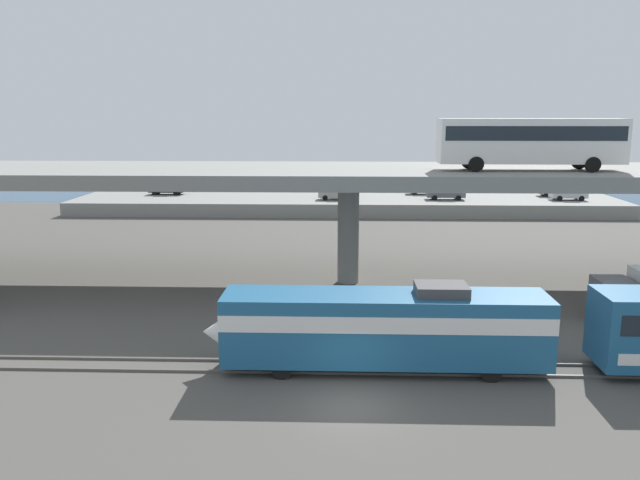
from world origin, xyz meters
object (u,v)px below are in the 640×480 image
(parked_car_1, at_px, (555,190))
(parked_car_2, at_px, (337,193))
(transit_bus_on_overpass, at_px, (531,139))
(parked_car_3, at_px, (446,193))
(parked_car_0, at_px, (167,188))
(train_locomotive, at_px, (369,325))
(parked_car_6, at_px, (340,190))
(parked_car_4, at_px, (425,188))
(parked_car_5, at_px, (569,194))

(parked_car_1, bearing_deg, parked_car_2, -171.25)
(transit_bus_on_overpass, bearing_deg, parked_car_3, 89.81)
(parked_car_0, height_order, parked_car_1, same)
(train_locomotive, height_order, parked_car_6, train_locomotive)
(parked_car_3, distance_m, parked_car_4, 5.62)
(train_locomotive, xyz_separation_m, transit_bus_on_overpass, (11.09, 14.45, 8.03))
(parked_car_6, bearing_deg, parked_car_2, 82.49)
(parked_car_5, distance_m, parked_car_6, 27.46)
(parked_car_0, distance_m, parked_car_2, 22.19)
(parked_car_2, bearing_deg, parked_car_0, -11.12)
(train_locomotive, distance_m, parked_car_3, 50.20)
(parked_car_3, bearing_deg, parked_car_0, -6.14)
(train_locomotive, distance_m, parked_car_2, 48.44)
(parked_car_3, height_order, parked_car_4, same)
(transit_bus_on_overpass, height_order, parked_car_2, transit_bus_on_overpass)
(parked_car_4, bearing_deg, train_locomotive, -99.74)
(transit_bus_on_overpass, xyz_separation_m, parked_car_3, (0.12, 34.48, -7.86))
(parked_car_2, height_order, parked_car_6, same)
(parked_car_0, bearing_deg, parked_car_2, 168.88)
(transit_bus_on_overpass, xyz_separation_m, parked_car_6, (-12.62, 36.92, -7.86))
(transit_bus_on_overpass, height_order, parked_car_6, transit_bus_on_overpass)
(parked_car_1, relative_size, parked_car_4, 0.92)
(parked_car_6, bearing_deg, transit_bus_on_overpass, 108.87)
(parked_car_2, xyz_separation_m, parked_car_4, (11.23, 5.82, 0.00))
(transit_bus_on_overpass, height_order, parked_car_5, transit_bus_on_overpass)
(parked_car_1, height_order, parked_car_3, same)
(parked_car_0, xyz_separation_m, parked_car_5, (49.52, -3.69, -0.00))
(parked_car_2, bearing_deg, parked_car_4, -152.62)
(train_locomotive, xyz_separation_m, parked_car_5, (25.82, 48.99, 0.17))
(parked_car_4, distance_m, parked_car_6, 11.21)
(parked_car_1, height_order, parked_car_2, same)
(parked_car_2, bearing_deg, train_locomotive, 92.28)
(parked_car_6, bearing_deg, parked_car_5, 175.02)
(parked_car_2, height_order, parked_car_3, same)
(parked_car_2, relative_size, parked_car_4, 0.96)
(parked_car_3, bearing_deg, train_locomotive, 77.10)
(transit_bus_on_overpass, relative_size, parked_car_2, 2.74)
(transit_bus_on_overpass, xyz_separation_m, parked_car_1, (14.26, 38.15, -7.86))
(parked_car_5, bearing_deg, parked_car_4, -17.57)
(parked_car_3, bearing_deg, parked_car_1, -165.44)
(parked_car_6, bearing_deg, parked_car_0, -3.38)
(train_locomotive, distance_m, parked_car_1, 58.40)
(parked_car_1, height_order, parked_car_6, same)
(parked_car_0, relative_size, parked_car_6, 1.06)
(parked_car_1, relative_size, parked_car_6, 1.02)
(parked_car_3, bearing_deg, transit_bus_on_overpass, 89.81)
(parked_car_1, xyz_separation_m, parked_car_3, (-14.14, -3.67, 0.00))
(parked_car_1, distance_m, parked_car_3, 14.61)
(parked_car_6, bearing_deg, train_locomotive, 91.71)
(parked_car_1, xyz_separation_m, parked_car_4, (-16.04, 1.62, 0.00))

